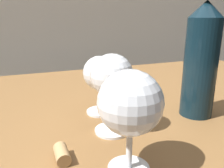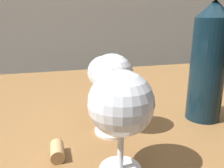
% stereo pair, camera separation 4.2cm
% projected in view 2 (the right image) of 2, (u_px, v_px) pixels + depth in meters
% --- Properties ---
extents(dining_table, '(1.47, 0.79, 0.73)m').
position_uv_depth(dining_table, '(117.00, 130.00, 0.64)').
color(dining_table, brown).
rests_on(dining_table, ground_plane).
extents(wine_glass_white, '(0.09, 0.09, 0.15)m').
position_uv_depth(wine_glass_white, '(121.00, 105.00, 0.31)').
color(wine_glass_white, white).
rests_on(wine_glass_white, dining_table).
extents(wine_glass_merlot, '(0.08, 0.08, 0.15)m').
position_uv_depth(wine_glass_merlot, '(112.00, 78.00, 0.42)').
color(wine_glass_merlot, white).
rests_on(wine_glass_merlot, dining_table).
extents(wine_glass_port, '(0.08, 0.08, 0.13)m').
position_uv_depth(wine_glass_port, '(104.00, 74.00, 0.51)').
color(wine_glass_port, white).
rests_on(wine_glass_port, dining_table).
extents(wine_bottle, '(0.07, 0.07, 0.35)m').
position_uv_depth(wine_bottle, '(209.00, 59.00, 0.47)').
color(wine_bottle, '#0F232D').
rests_on(wine_bottle, dining_table).
extents(cork, '(0.02, 0.04, 0.02)m').
position_uv_depth(cork, '(57.00, 151.00, 0.36)').
color(cork, tan).
rests_on(cork, dining_table).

